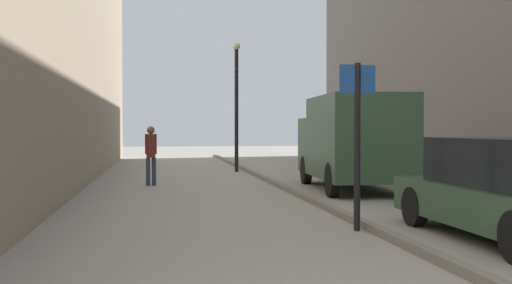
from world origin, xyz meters
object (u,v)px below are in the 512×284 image
street_sign_post (357,131)px  lamp_post (236,98)px  delivery_van (353,140)px  pedestrian_main_foreground (151,151)px

street_sign_post → lamp_post: (-0.17, 13.13, 1.18)m
delivery_van → street_sign_post: size_ratio=1.97×
street_sign_post → pedestrian_main_foreground: bearing=-75.2°
pedestrian_main_foreground → street_sign_post: street_sign_post is taller
delivery_van → lamp_post: lamp_post is taller
pedestrian_main_foreground → delivery_van: size_ratio=0.32×
delivery_van → street_sign_post: bearing=-103.8°
pedestrian_main_foreground → street_sign_post: (3.23, -8.10, 0.59)m
delivery_van → street_sign_post: (-1.95, -6.09, 0.26)m
delivery_van → pedestrian_main_foreground: bearing=162.7°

